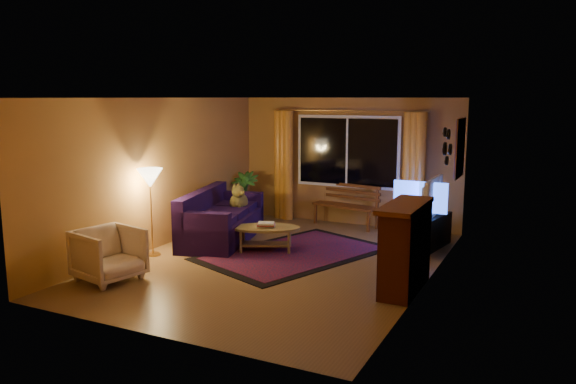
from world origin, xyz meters
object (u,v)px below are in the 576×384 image
at_px(sofa, 222,216).
at_px(armchair, 109,252).
at_px(floor_lamp, 151,213).
at_px(tv_console, 425,233).
at_px(coffee_table, 266,239).
at_px(bench, 345,216).

bearing_deg(sofa, armchair, -108.99).
distance_m(sofa, floor_lamp, 1.40).
relative_size(armchair, tv_console, 0.61).
distance_m(sofa, tv_console, 3.50).
distance_m(armchair, floor_lamp, 1.31).
bearing_deg(coffee_table, sofa, 165.00).
relative_size(armchair, floor_lamp, 0.58).
bearing_deg(coffee_table, floor_lamp, -146.10).
xyz_separation_m(armchair, tv_console, (3.56, 3.55, -0.13)).
relative_size(bench, sofa, 0.61).
relative_size(armchair, coffee_table, 0.71).
height_order(bench, sofa, sofa).
height_order(sofa, armchair, sofa).
distance_m(coffee_table, tv_console, 2.66).
bearing_deg(bench, floor_lamp, -110.22).
height_order(coffee_table, tv_console, tv_console).
xyz_separation_m(floor_lamp, tv_console, (3.84, 2.30, -0.42)).
height_order(armchair, coffee_table, armchair).
height_order(sofa, coffee_table, sofa).
bearing_deg(sofa, tv_console, 2.81).
height_order(floor_lamp, coffee_table, floor_lamp).
bearing_deg(coffee_table, tv_console, 29.00).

